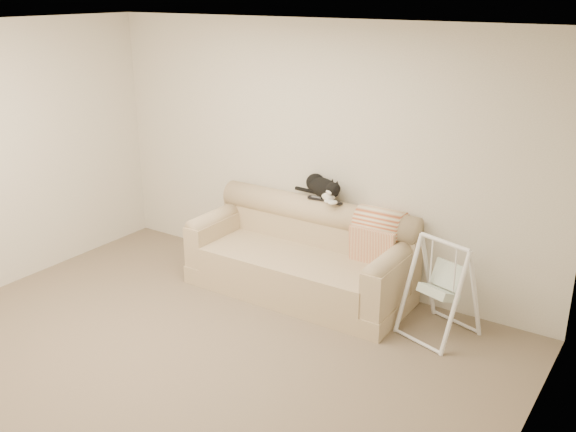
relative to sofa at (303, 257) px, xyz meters
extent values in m
plane|color=brown|center=(-0.08, -1.62, -0.35)|extent=(5.00, 5.00, 0.00)
cube|color=beige|center=(-0.08, 0.38, 0.95)|extent=(5.00, 0.04, 2.60)
cube|color=beige|center=(2.42, -1.62, 0.95)|extent=(0.04, 4.00, 2.60)
cube|color=white|center=(-0.08, -1.62, 2.24)|extent=(5.00, 4.00, 0.02)
cube|color=#C0A78D|center=(0.00, -0.09, -0.26)|extent=(2.20, 0.90, 0.18)
cube|color=#C0A78D|center=(0.00, -0.20, -0.05)|extent=(1.80, 0.68, 0.24)
cube|color=#C0A78D|center=(0.00, 0.25, 0.08)|extent=(2.20, 0.22, 0.50)
cylinder|color=#C0A78D|center=(0.00, 0.25, 0.41)|extent=(2.16, 0.28, 0.28)
cube|color=#C0A78D|center=(-0.99, -0.09, 0.04)|extent=(0.20, 0.88, 0.42)
cylinder|color=#C0A78D|center=(-0.99, -0.09, 0.25)|extent=(0.18, 0.84, 0.18)
cube|color=#C0A78D|center=(0.99, -0.09, 0.04)|extent=(0.20, 0.88, 0.42)
cylinder|color=#C0A78D|center=(0.99, -0.09, 0.25)|extent=(0.18, 0.84, 0.18)
cube|color=black|center=(0.02, 0.22, 0.56)|extent=(0.18, 0.07, 0.02)
cube|color=gray|center=(0.02, 0.22, 0.57)|extent=(0.10, 0.05, 0.01)
cube|color=black|center=(0.23, 0.22, 0.56)|extent=(0.18, 0.10, 0.02)
ellipsoid|color=black|center=(0.07, 0.27, 0.66)|extent=(0.48, 0.36, 0.18)
ellipsoid|color=black|center=(-0.07, 0.34, 0.67)|extent=(0.26, 0.25, 0.18)
ellipsoid|color=white|center=(0.16, 0.19, 0.62)|extent=(0.20, 0.17, 0.13)
ellipsoid|color=black|center=(0.24, 0.15, 0.71)|extent=(0.18, 0.18, 0.13)
ellipsoid|color=white|center=(0.23, 0.10, 0.69)|extent=(0.09, 0.08, 0.05)
sphere|color=#BF7272|center=(0.22, 0.07, 0.69)|extent=(0.02, 0.02, 0.02)
cone|color=black|center=(0.21, 0.17, 0.77)|extent=(0.06, 0.07, 0.06)
cone|color=black|center=(0.28, 0.15, 0.77)|extent=(0.08, 0.08, 0.06)
sphere|color=#A3681D|center=(0.20, 0.11, 0.72)|extent=(0.02, 0.02, 0.02)
sphere|color=#A3681D|center=(0.25, 0.09, 0.72)|extent=(0.02, 0.02, 0.02)
ellipsoid|color=white|center=(0.21, 0.13, 0.59)|extent=(0.11, 0.12, 0.04)
ellipsoid|color=white|center=(0.27, 0.10, 0.59)|extent=(0.11, 0.12, 0.04)
cylinder|color=black|center=(-0.16, 0.30, 0.59)|extent=(0.24, 0.05, 0.04)
cylinder|color=#BD572F|center=(0.71, 0.25, 0.41)|extent=(0.45, 0.33, 0.33)
cube|color=#BD572F|center=(0.71, 0.08, 0.21)|extent=(0.45, 0.09, 0.42)
cylinder|color=white|center=(1.17, -0.14, 0.08)|extent=(0.13, 0.30, 0.87)
cylinder|color=white|center=(1.25, 0.12, 0.08)|extent=(0.13, 0.30, 0.87)
cylinder|color=white|center=(1.65, -0.28, 0.08)|extent=(0.13, 0.30, 0.87)
cylinder|color=white|center=(1.73, -0.03, 0.08)|extent=(0.13, 0.30, 0.87)
cylinder|color=white|center=(1.45, -0.08, 0.51)|extent=(0.49, 0.18, 0.04)
cylinder|color=white|center=(1.37, -0.34, -0.33)|extent=(0.48, 0.18, 0.03)
cylinder|color=white|center=(1.53, 0.17, -0.33)|extent=(0.48, 0.18, 0.03)
cube|color=white|center=(1.44, -0.11, 0.05)|extent=(0.35, 0.33, 0.16)
cube|color=white|center=(1.48, 0.00, 0.18)|extent=(0.31, 0.21, 0.23)
cylinder|color=white|center=(1.33, -0.04, 0.30)|extent=(0.02, 0.02, 0.41)
cylinder|color=white|center=(1.57, -0.12, 0.30)|extent=(0.02, 0.02, 0.41)
camera|label=1|loc=(3.08, -4.94, 2.52)|focal=40.00mm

